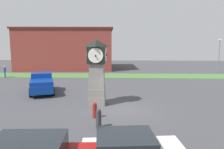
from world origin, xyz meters
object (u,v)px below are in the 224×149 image
Objects in this scene: clock_tower at (97,71)px; bollard_mid_row at (95,110)px; pedestrian_crossing_lot at (5,71)px; bollard_near_tower at (99,118)px; street_lamp_near_road at (219,53)px; pickup_truck at (42,83)px.

bollard_mid_row is (0.20, -3.13, -2.13)m from clock_tower.
bollard_near_tower is at bearing -49.56° from pedestrian_crossing_lot.
bollard_mid_row is 0.64× the size of pedestrian_crossing_lot.
clock_tower is 4.54× the size of bollard_near_tower.
bollard_near_tower is 29.18m from street_lamp_near_road.
pedestrian_crossing_lot is at bearing 138.30° from clock_tower.
pedestrian_crossing_lot reaches higher than bollard_near_tower.
pickup_truck is 12.32m from pedestrian_crossing_lot.
pickup_truck is at bearing 147.34° from clock_tower.
clock_tower is 19.01m from pedestrian_crossing_lot.
clock_tower is 3.79m from bollard_mid_row.
pedestrian_crossing_lot is 0.30× the size of street_lamp_near_road.
clock_tower is 25.78m from street_lamp_near_road.
bollard_mid_row is at bearing -47.66° from pedestrian_crossing_lot.
clock_tower is 6.96m from pickup_truck.
bollard_near_tower reaches higher than bollard_mid_row.
pickup_truck is (-5.88, 6.78, 0.41)m from bollard_mid_row.
pickup_truck reaches higher than bollard_mid_row.
clock_tower is at bearing -32.66° from pickup_truck.
pedestrian_crossing_lot is (-14.74, 17.30, 0.36)m from bollard_near_tower.
clock_tower reaches higher than pedestrian_crossing_lot.
bollard_near_tower is 0.68× the size of pedestrian_crossing_lot.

